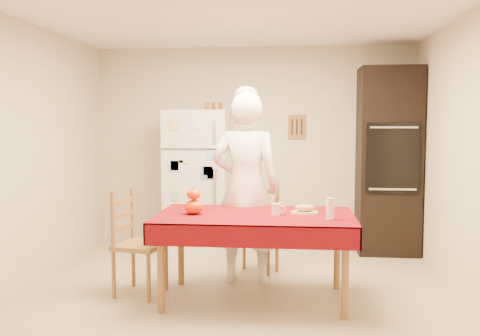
# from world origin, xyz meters

# --- Properties ---
(floor) EXTENTS (4.50, 4.50, 0.00)m
(floor) POSITION_xyz_m (0.00, 0.00, 0.00)
(floor) COLOR tan
(floor) RESTS_ON ground
(room_shell) EXTENTS (4.02, 4.52, 2.51)m
(room_shell) POSITION_xyz_m (0.00, 0.00, 1.62)
(room_shell) COLOR beige
(room_shell) RESTS_ON ground
(refrigerator) EXTENTS (0.75, 0.74, 1.70)m
(refrigerator) POSITION_xyz_m (-0.65, 1.88, 0.85)
(refrigerator) COLOR white
(refrigerator) RESTS_ON floor
(oven_cabinet) EXTENTS (0.70, 0.62, 2.20)m
(oven_cabinet) POSITION_xyz_m (1.63, 1.93, 1.10)
(oven_cabinet) COLOR black
(oven_cabinet) RESTS_ON floor
(dining_table) EXTENTS (1.70, 1.00, 0.76)m
(dining_table) POSITION_xyz_m (0.18, 0.02, 0.69)
(dining_table) COLOR brown
(dining_table) RESTS_ON floor
(chair_far) EXTENTS (0.50, 0.48, 0.95)m
(chair_far) POSITION_xyz_m (0.15, 0.86, 0.51)
(chair_far) COLOR brown
(chair_far) RESTS_ON floor
(chair_left) EXTENTS (0.47, 0.49, 0.95)m
(chair_left) POSITION_xyz_m (-0.92, 0.09, 0.51)
(chair_left) COLOR brown
(chair_left) RESTS_ON floor
(seated_woman) EXTENTS (0.71, 0.50, 1.84)m
(seated_woman) POSITION_xyz_m (0.06, 0.57, 0.92)
(seated_woman) COLOR white
(seated_woman) RESTS_ON floor
(coffee_mug) EXTENTS (0.08, 0.08, 0.10)m
(coffee_mug) POSITION_xyz_m (0.37, -0.00, 0.81)
(coffee_mug) COLOR white
(coffee_mug) RESTS_ON dining_table
(pumpkin_lower) EXTENTS (0.17, 0.17, 0.13)m
(pumpkin_lower) POSITION_xyz_m (-0.34, -0.02, 0.83)
(pumpkin_lower) COLOR #E04705
(pumpkin_lower) RESTS_ON dining_table
(pumpkin_upper) EXTENTS (0.12, 0.12, 0.09)m
(pumpkin_upper) POSITION_xyz_m (-0.34, -0.02, 0.93)
(pumpkin_upper) COLOR #C63F04
(pumpkin_upper) RESTS_ON pumpkin_lower
(wine_glass) EXTENTS (0.07, 0.07, 0.18)m
(wine_glass) POSITION_xyz_m (0.82, -0.16, 0.85)
(wine_glass) COLOR white
(wine_glass) RESTS_ON dining_table
(bread_plate) EXTENTS (0.24, 0.24, 0.02)m
(bread_plate) POSITION_xyz_m (0.61, 0.10, 0.77)
(bread_plate) COLOR silver
(bread_plate) RESTS_ON dining_table
(bread_loaf) EXTENTS (0.18, 0.10, 0.06)m
(bread_loaf) POSITION_xyz_m (0.61, 0.10, 0.81)
(bread_loaf) COLOR tan
(bread_loaf) RESTS_ON bread_plate
(spice_jar_left) EXTENTS (0.05, 0.05, 0.10)m
(spice_jar_left) POSITION_xyz_m (-0.54, 1.93, 1.75)
(spice_jar_left) COLOR #91621A
(spice_jar_left) RESTS_ON refrigerator
(spice_jar_mid) EXTENTS (0.05, 0.05, 0.10)m
(spice_jar_mid) POSITION_xyz_m (-0.47, 1.93, 1.75)
(spice_jar_mid) COLOR brown
(spice_jar_mid) RESTS_ON refrigerator
(spice_jar_right) EXTENTS (0.05, 0.05, 0.10)m
(spice_jar_right) POSITION_xyz_m (-0.38, 1.93, 1.75)
(spice_jar_right) COLOR brown
(spice_jar_right) RESTS_ON refrigerator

